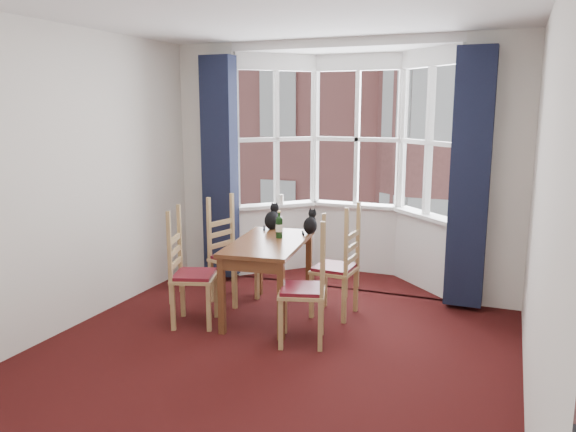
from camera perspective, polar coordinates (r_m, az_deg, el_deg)
The scene contains 21 objects.
floor at distance 4.69m, azimuth -3.28°, elevation -15.18°, with size 4.50×4.50×0.00m, color black.
ceiling at distance 4.27m, azimuth -3.72°, elevation 20.88°, with size 4.50×4.50×0.00m, color white.
wall_left at distance 5.42m, azimuth -23.04°, elevation 3.06°, with size 4.50×4.50×0.00m, color silver.
wall_right at distance 3.86m, azimuth 24.43°, elevation 0.09°, with size 4.50×4.50×0.00m, color silver.
wall_near at distance 2.47m, azimuth -26.47°, elevation -5.84°, with size 4.00×4.00×0.00m, color silver.
wall_back_pier_left at distance 7.00m, azimuth -7.89°, elevation 5.44°, with size 0.70×0.12×2.80m, color silver.
wall_back_pier_right at distance 6.09m, azimuth 20.31°, elevation 4.04°, with size 0.70×0.12×2.80m, color silver.
bay_window at distance 6.83m, azimuth 6.44°, elevation 5.34°, with size 2.76×0.94×2.80m.
curtain_left at distance 6.73m, azimuth -6.93°, elevation 4.82°, with size 0.38×0.22×2.60m, color #171C34.
curtain_right at distance 5.93m, azimuth 18.00°, elevation 3.53°, with size 0.38×0.22×2.60m, color #171C34.
dining_table at distance 5.57m, azimuth -1.97°, elevation -3.67°, with size 0.81×1.31×0.77m.
chair_left_near at distance 5.49m, azimuth -10.42°, elevation -6.06°, with size 0.51×0.52×0.92m.
chair_left_far at distance 6.12m, azimuth -6.16°, elevation -4.16°, with size 0.50×0.51×0.92m.
chair_right_near at distance 4.98m, azimuth 2.49°, elevation -7.68°, with size 0.50×0.52×0.92m.
chair_right_far at distance 5.62m, azimuth 5.63°, elevation -5.53°, with size 0.42×0.44×0.92m.
cat_left at distance 6.07m, azimuth -1.61°, elevation -0.28°, with size 0.16×0.22×0.30m.
cat_right at distance 5.85m, azimuth 2.30°, elevation -0.81°, with size 0.14×0.20×0.27m.
wine_bottle at distance 5.65m, azimuth -0.90°, elevation -1.04°, with size 0.07×0.07×0.28m.
candle_tall at distance 7.02m, azimuth -0.70°, elevation 1.70°, with size 0.06×0.06×0.12m, color white.
street at distance 36.99m, azimuth 18.47°, elevation -2.17°, with size 80.00×80.00×0.00m, color #333335.
tenement_building at distance 17.91m, azimuth 16.22°, elevation 9.07°, with size 18.40×7.80×15.20m.
Camera 1 is at (1.80, -3.80, 2.07)m, focal length 35.00 mm.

